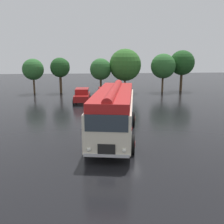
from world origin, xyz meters
TOP-DOWN VIEW (x-y plane):
  - ground_plane at (0.00, 0.00)m, footprint 120.00×120.00m
  - vintage_bus at (-0.57, 0.04)m, footprint 4.28×10.37m
  - car_near_left at (-2.96, 13.39)m, footprint 2.13×4.29m
  - car_mid_left at (-0.13, 13.70)m, footprint 2.24×4.34m
  - tree_far_left at (-9.95, 21.17)m, footprint 3.03×3.03m
  - tree_left_of_centre at (-6.10, 21.50)m, footprint 2.83×2.83m
  - tree_centre at (-0.27, 21.01)m, footprint 3.12×3.12m
  - tree_right_of_centre at (3.29, 21.06)m, footprint 4.65×4.65m
  - tree_far_right at (8.88, 20.82)m, footprint 3.64×3.64m
  - tree_extra_right at (12.18, 21.87)m, footprint 3.75×3.75m

SIDE VIEW (x-z plane):
  - ground_plane at x=0.00m, z-range 0.00..0.00m
  - car_near_left at x=-2.96m, z-range 0.02..1.68m
  - car_mid_left at x=-0.13m, z-range 0.02..1.68m
  - vintage_bus at x=-0.57m, z-range 0.15..3.64m
  - tree_far_left at x=-9.95m, z-range 0.94..5.92m
  - tree_centre at x=-0.27m, z-range 0.98..5.99m
  - tree_left_of_centre at x=-6.10m, z-range 1.16..6.27m
  - tree_far_right at x=8.88m, z-range 1.02..6.70m
  - tree_right_of_centre at x=3.29m, z-range 0.86..7.23m
  - tree_extra_right at x=12.18m, z-range 1.23..7.41m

